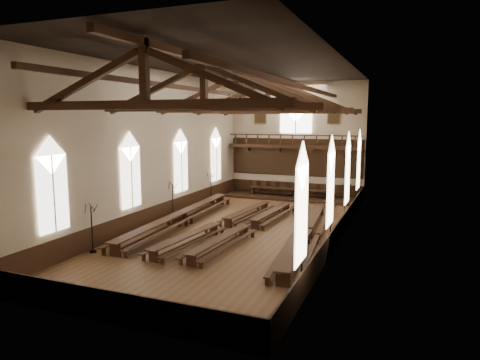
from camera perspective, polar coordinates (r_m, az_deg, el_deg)
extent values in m
plane|color=brown|center=(26.67, 0.22, -6.72)|extent=(26.00, 26.00, 0.00)
plane|color=#C2AE93|center=(38.20, 7.45, 5.35)|extent=(12.00, 0.00, 12.00)
plane|color=#C2AE93|center=(14.61, -18.86, 0.35)|extent=(12.00, 0.00, 12.00)
plane|color=#C2AE93|center=(28.59, -11.06, 4.30)|extent=(0.00, 26.00, 26.00)
plane|color=#C2AE93|center=(24.29, 13.54, 3.55)|extent=(0.00, 26.00, 26.00)
plane|color=black|center=(25.95, 0.24, 15.13)|extent=(26.00, 26.00, 0.00)
cube|color=black|center=(38.63, 7.31, -1.18)|extent=(11.90, 0.08, 1.20)
cube|color=black|center=(15.82, -17.99, -15.62)|extent=(11.90, 0.08, 1.20)
cube|color=black|center=(29.19, -10.75, -4.34)|extent=(0.08, 25.90, 1.20)
cube|color=black|center=(25.02, 13.11, -6.53)|extent=(0.08, 25.90, 1.20)
cube|color=white|center=(21.73, -23.65, -1.70)|extent=(0.05, 1.80, 3.60)
cube|color=white|center=(21.52, -23.93, 3.03)|extent=(0.05, 1.80, 1.80)
cylinder|color=#C2AE93|center=(21.71, -23.58, -1.71)|extent=(0.08, 0.08, 3.60)
cube|color=white|center=(26.23, -14.32, 0.34)|extent=(0.05, 1.80, 3.60)
cube|color=white|center=(26.05, -14.46, 4.27)|extent=(0.05, 1.80, 1.80)
cylinder|color=#C2AE93|center=(26.20, -14.25, 0.34)|extent=(0.08, 0.08, 3.60)
cube|color=white|center=(31.23, -7.84, 1.76)|extent=(0.05, 1.80, 3.60)
cube|color=white|center=(31.08, -7.91, 5.06)|extent=(0.05, 1.80, 1.80)
cylinder|color=#C2AE93|center=(31.21, -7.78, 1.75)|extent=(0.08, 0.08, 3.60)
cube|color=white|center=(36.54, -3.19, 2.76)|extent=(0.05, 1.80, 3.60)
cube|color=white|center=(36.41, -3.22, 5.58)|extent=(0.05, 1.80, 1.80)
cylinder|color=#C2AE93|center=(36.52, -3.14, 2.76)|extent=(0.08, 0.08, 3.60)
cube|color=white|center=(15.78, 8.19, -4.64)|extent=(0.05, 1.80, 3.60)
cube|color=white|center=(15.48, 8.33, 1.87)|extent=(0.05, 1.80, 1.80)
cylinder|color=#C2AE93|center=(15.78, 8.05, -4.62)|extent=(0.08, 0.08, 3.60)
cube|color=white|center=(21.55, 11.97, -1.26)|extent=(0.05, 1.80, 3.60)
cube|color=white|center=(21.33, 12.11, 3.51)|extent=(0.05, 1.80, 1.80)
cylinder|color=#C2AE93|center=(21.56, 11.87, -1.25)|extent=(0.08, 0.08, 3.60)
cube|color=white|center=(27.42, 14.13, 0.68)|extent=(0.05, 1.80, 3.60)
cube|color=white|center=(27.25, 14.27, 4.44)|extent=(0.05, 1.80, 1.80)
cylinder|color=#C2AE93|center=(27.43, 14.05, 0.69)|extent=(0.08, 0.08, 3.60)
cube|color=white|center=(33.34, 15.53, 1.94)|extent=(0.05, 1.80, 3.60)
cube|color=white|center=(33.20, 15.65, 5.03)|extent=(0.05, 1.80, 1.80)
cylinder|color=#C2AE93|center=(33.34, 15.47, 1.94)|extent=(0.08, 0.08, 3.60)
cube|color=white|center=(38.06, 7.46, 8.05)|extent=(2.80, 0.05, 2.40)
cube|color=white|center=(38.08, 7.49, 9.85)|extent=(2.80, 0.05, 2.80)
cylinder|color=#C2AE93|center=(38.02, 7.45, 8.05)|extent=(0.10, 0.10, 2.40)
cube|color=#341E10|center=(37.61, 7.18, 4.39)|extent=(11.80, 1.20, 0.20)
cube|color=black|center=(38.25, 7.38, 3.03)|extent=(11.80, 0.10, 3.30)
cube|color=#341E10|center=(37.03, 7.00, 5.96)|extent=(11.60, 0.12, 0.10)
cube|color=#341E10|center=(37.08, 6.98, 4.57)|extent=(11.60, 0.12, 0.10)
cube|color=#341E10|center=(39.38, 0.96, 4.26)|extent=(0.35, 0.40, 0.50)
cube|color=#341E10|center=(38.42, 5.16, 4.13)|extent=(0.35, 0.40, 0.50)
cube|color=#341E10|center=(37.67, 9.54, 3.97)|extent=(0.35, 0.40, 0.50)
cube|color=#341E10|center=(37.15, 14.08, 3.78)|extent=(0.35, 0.40, 0.50)
cube|color=brown|center=(39.02, 2.72, 8.55)|extent=(1.15, 0.06, 1.45)
cube|color=black|center=(38.98, 2.70, 8.55)|extent=(0.95, 0.04, 1.25)
cube|color=brown|center=(37.39, 12.43, 8.38)|extent=(1.15, 0.06, 1.45)
cube|color=black|center=(37.35, 12.42, 8.38)|extent=(0.95, 0.04, 1.25)
cube|color=#341E10|center=(16.88, -12.53, 9.77)|extent=(11.70, 0.35, 0.35)
cube|color=#341E10|center=(16.97, -12.67, 14.16)|extent=(0.30, 0.30, 2.40)
cube|color=#341E10|center=(18.69, -20.10, 12.07)|extent=(5.44, 0.26, 2.40)
cube|color=#341E10|center=(15.50, -3.55, 13.43)|extent=(5.44, 0.26, 2.40)
cube|color=#341E10|center=(21.20, -4.81, 9.59)|extent=(11.70, 0.35, 0.35)
cube|color=#341E10|center=(21.27, -4.85, 13.09)|extent=(0.30, 0.30, 2.40)
cube|color=#341E10|center=(22.67, -11.50, 11.65)|extent=(5.44, 0.26, 2.40)
cube|color=#341E10|center=(20.12, 2.69, 12.25)|extent=(5.44, 0.26, 2.40)
cube|color=#341E10|center=(25.77, 0.23, 9.38)|extent=(11.70, 0.35, 0.35)
cube|color=#341E10|center=(25.83, 0.24, 12.26)|extent=(0.30, 0.30, 2.40)
cube|color=#341E10|center=(26.99, -5.57, 11.20)|extent=(5.44, 0.26, 2.40)
cube|color=#341E10|center=(24.89, 6.54, 11.44)|extent=(5.44, 0.26, 2.40)
cube|color=#341E10|center=(30.48, 3.74, 9.19)|extent=(11.70, 0.35, 0.35)
cube|color=#341E10|center=(30.52, 3.76, 11.63)|extent=(0.30, 0.30, 2.40)
cube|color=#341E10|center=(31.52, -1.32, 10.81)|extent=(5.44, 0.26, 2.40)
cube|color=#341E10|center=(29.74, 9.13, 10.86)|extent=(5.44, 0.26, 2.40)
cube|color=#341E10|center=(35.26, 6.29, 9.03)|extent=(11.70, 0.35, 0.35)
cube|color=#341E10|center=(35.30, 6.33, 11.14)|extent=(0.30, 0.30, 2.40)
cube|color=#341E10|center=(36.17, 1.84, 10.48)|extent=(5.44, 0.26, 2.40)
cube|color=#341E10|center=(34.62, 10.99, 10.44)|extent=(5.44, 0.26, 2.40)
cube|color=#341E10|center=(27.24, -6.50, 12.01)|extent=(0.25, 25.70, 0.25)
cube|color=#341E10|center=(24.79, 7.65, 12.36)|extent=(0.25, 25.70, 0.25)
cube|color=#341E10|center=(25.92, 0.24, 14.47)|extent=(0.30, 25.70, 0.30)
cube|color=#341E10|center=(25.22, -12.26, -6.05)|extent=(1.04, 7.36, 0.08)
cube|color=#341E10|center=(22.77, -16.92, -8.81)|extent=(0.63, 0.11, 0.70)
cube|color=#341E10|center=(28.02, -8.45, -5.34)|extent=(0.63, 0.11, 0.70)
cube|color=#341E10|center=(25.34, -12.22, -7.11)|extent=(0.35, 6.50, 0.08)
cube|color=#341E10|center=(25.63, -13.48, -6.56)|extent=(0.60, 7.34, 0.06)
cube|color=#341E10|center=(23.15, -18.30, -8.97)|extent=(0.24, 0.08, 0.41)
cube|color=#341E10|center=(28.40, -9.55, -5.48)|extent=(0.24, 0.08, 0.41)
cube|color=#341E10|center=(24.97, -10.96, -6.88)|extent=(0.60, 7.34, 0.06)
cube|color=#341E10|center=(22.41, -15.63, -9.43)|extent=(0.24, 0.08, 0.41)
cube|color=#341E10|center=(27.81, -7.20, -5.73)|extent=(0.24, 0.08, 0.41)
cube|color=#341E10|center=(31.46, -4.70, -3.05)|extent=(1.04, 7.36, 0.08)
cube|color=#341E10|center=(28.69, -7.64, -5.00)|extent=(0.63, 0.11, 0.70)
cube|color=#341E10|center=(34.46, -2.25, -2.69)|extent=(0.63, 0.11, 0.70)
cube|color=#341E10|center=(31.55, -4.69, -3.90)|extent=(0.35, 6.50, 0.08)
cube|color=#341E10|center=(31.78, -5.77, -3.50)|extent=(0.60, 7.34, 0.06)
cube|color=#341E10|center=(28.98, -8.84, -5.19)|extent=(0.24, 0.08, 0.41)
cube|color=#341E10|center=(34.78, -3.21, -2.85)|extent=(0.24, 0.08, 0.41)
cube|color=#341E10|center=(31.26, -3.61, -3.67)|extent=(0.60, 7.34, 0.06)
cube|color=#341E10|center=(28.40, -6.52, -5.42)|extent=(0.24, 0.08, 0.41)
cube|color=#341E10|center=(34.31, -1.20, -2.99)|extent=(0.24, 0.08, 0.41)
cube|color=#341E10|center=(23.19, -6.26, -7.45)|extent=(1.24, 6.31, 0.07)
cube|color=#341E10|center=(20.95, -9.93, -10.22)|extent=(0.54, 0.12, 0.60)
cube|color=#341E10|center=(25.72, -3.28, -6.62)|extent=(0.54, 0.12, 0.60)
cube|color=#341E10|center=(23.31, -6.25, -8.43)|extent=(0.61, 5.54, 0.07)
cube|color=#341E10|center=(23.57, -7.39, -7.87)|extent=(0.86, 6.27, 0.05)
cube|color=#341E10|center=(21.28, -11.20, -10.31)|extent=(0.21, 0.08, 0.35)
cube|color=#341E10|center=(26.07, -4.29, -6.71)|extent=(0.21, 0.08, 0.35)
cube|color=#341E10|center=(22.97, -5.08, -8.26)|extent=(0.86, 6.27, 0.05)
cube|color=#341E10|center=(20.64, -8.74, -10.85)|extent=(0.21, 0.08, 0.35)
cube|color=#341E10|center=(25.52, -2.15, -7.02)|extent=(0.21, 0.08, 0.35)
cube|color=#341E10|center=(29.73, 0.46, -3.89)|extent=(1.24, 6.31, 0.07)
cube|color=#341E10|center=(27.26, -1.71, -5.75)|extent=(0.54, 0.12, 0.60)
cube|color=#341E10|center=(32.39, 2.28, -3.49)|extent=(0.54, 0.12, 0.60)
cube|color=#341E10|center=(29.82, 0.46, -4.67)|extent=(0.61, 5.54, 0.07)
cube|color=#341E10|center=(30.03, -0.49, -4.28)|extent=(0.86, 6.27, 0.05)
cube|color=#341E10|center=(27.52, -2.76, -5.89)|extent=(0.21, 0.08, 0.35)
cube|color=#341E10|center=(32.69, 1.42, -3.61)|extent=(0.21, 0.08, 0.35)
cube|color=#341E10|center=(29.54, 1.43, -4.49)|extent=(0.86, 6.27, 0.05)
cube|color=#341E10|center=(26.99, -0.71, -6.16)|extent=(0.21, 0.08, 0.35)
cube|color=#341E10|center=(32.23, 3.21, -3.79)|extent=(0.21, 0.08, 0.35)
cube|color=#341E10|center=(22.58, -2.01, -7.82)|extent=(1.06, 6.39, 0.07)
cube|color=#341E10|center=(20.22, -5.34, -10.81)|extent=(0.54, 0.11, 0.61)
cube|color=#341E10|center=(25.22, 0.63, -6.89)|extent=(0.54, 0.11, 0.61)
cube|color=#341E10|center=(22.70, -2.01, -8.83)|extent=(0.45, 5.62, 0.07)
cube|color=#341E10|center=(22.91, -3.27, -8.28)|extent=(0.68, 6.36, 0.05)
cube|color=#341E10|center=(20.51, -6.76, -10.93)|extent=(0.21, 0.08, 0.35)
cube|color=#341E10|center=(25.53, -0.48, -7.00)|extent=(0.21, 0.08, 0.35)
cube|color=#341E10|center=(22.41, -0.72, -8.64)|extent=(0.68, 6.36, 0.05)
cube|color=#341E10|center=(19.95, -3.98, -11.44)|extent=(0.21, 0.08, 0.35)
cube|color=#341E10|center=(25.07, 1.85, -7.29)|extent=(0.21, 0.08, 0.35)
cube|color=#341E10|center=(29.30, 3.85, -4.08)|extent=(1.06, 6.39, 0.07)
cube|color=#341E10|center=(26.74, 1.94, -6.02)|extent=(0.54, 0.11, 0.61)
cube|color=#341E10|center=(32.04, 5.43, -3.65)|extent=(0.54, 0.11, 0.61)
cube|color=#341E10|center=(29.39, 3.84, -4.87)|extent=(0.45, 5.62, 0.07)
cube|color=#341E10|center=(29.56, 2.83, -4.48)|extent=(0.68, 6.36, 0.05)
cube|color=#341E10|center=(26.95, 0.80, -6.18)|extent=(0.21, 0.08, 0.35)
cube|color=#341E10|center=(32.30, 4.51, -3.77)|extent=(0.21, 0.08, 0.35)
cube|color=#341E10|center=(29.15, 4.88, -4.68)|extent=(0.68, 6.36, 0.05)
cube|color=#341E10|center=(26.51, 3.03, -6.43)|extent=(0.21, 0.08, 0.35)
cube|color=#341E10|center=(31.93, 6.40, -3.94)|extent=(0.21, 0.08, 0.35)
cube|color=#341E10|center=(21.09, 6.45, -8.82)|extent=(1.37, 7.16, 0.08)
cube|color=#341E10|center=(18.30, 3.70, -12.75)|extent=(0.61, 0.14, 0.68)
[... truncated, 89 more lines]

